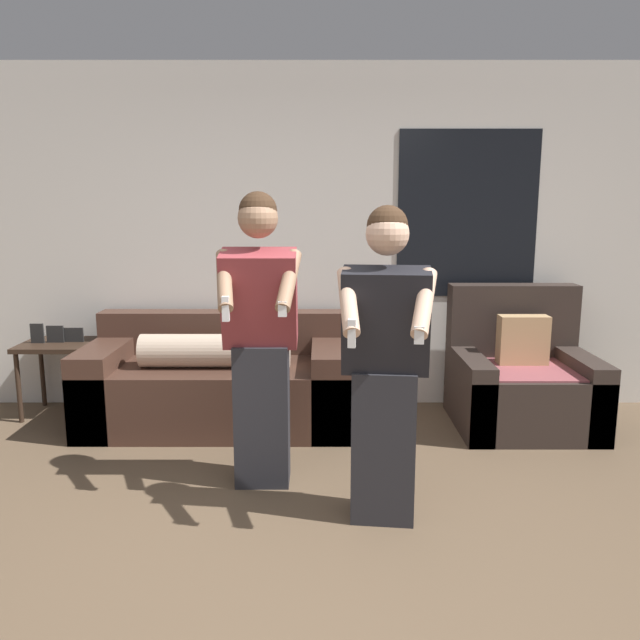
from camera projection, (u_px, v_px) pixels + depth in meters
name	position (u px, v px, depth m)	size (l,w,h in m)	color
ground_plane	(321.00, 605.00, 2.57)	(14.00, 14.00, 0.00)	brown
wall_back	(323.00, 239.00, 4.98)	(6.17, 0.07, 2.70)	silver
couch	(221.00, 383.00, 4.67)	(1.95, 0.92, 0.80)	#472D23
armchair	(522.00, 381.00, 4.63)	(0.98, 0.89, 1.02)	#332823
side_table	(58.00, 352.00, 4.84)	(0.52, 0.49, 0.73)	#332319
person_left	(261.00, 340.00, 3.54)	(0.48, 0.50, 1.70)	#28282D
person_right	(386.00, 368.00, 3.14)	(0.49, 0.51, 1.63)	#28282D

